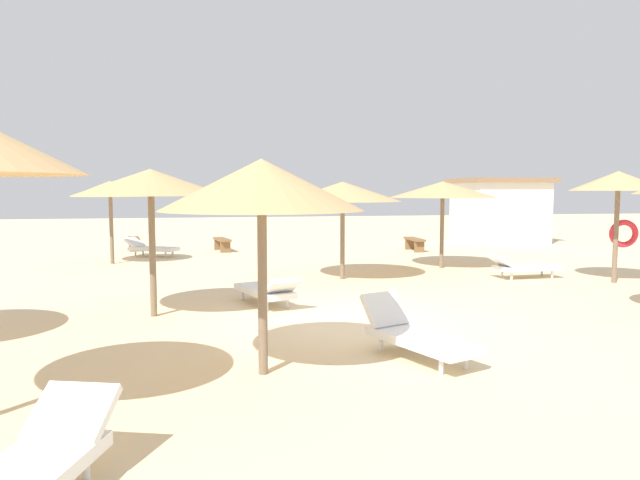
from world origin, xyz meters
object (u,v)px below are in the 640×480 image
(bench_1, at_px, (222,242))
(parasol_4, at_px, (618,183))
(parasol_6, at_px, (343,192))
(bench_2, at_px, (134,241))
(parasol_1, at_px, (110,189))
(lounger_3, at_px, (267,290))
(parasol_7, at_px, (443,190))
(bench_0, at_px, (414,242))
(parasol_2, at_px, (262,185))
(beach_cabana, at_px, (499,210))
(lounger_1, at_px, (150,248))
(lounger_4, at_px, (523,267))
(lounger_0, at_px, (22,473))
(parasol_3, at_px, (151,183))
(lounger_2, at_px, (415,335))

(bench_1, bearing_deg, parasol_4, -45.16)
(parasol_6, distance_m, bench_2, 10.78)
(parasol_1, relative_size, lounger_3, 1.29)
(parasol_7, bearing_deg, bench_0, 78.65)
(parasol_2, relative_size, beach_cabana, 0.71)
(lounger_1, distance_m, bench_0, 9.72)
(parasol_7, relative_size, lounger_4, 1.61)
(parasol_2, distance_m, lounger_0, 4.00)
(parasol_1, height_order, parasol_3, parasol_3)
(parasol_4, height_order, parasol_6, parasol_4)
(bench_0, height_order, beach_cabana, beach_cabana)
(parasol_6, height_order, bench_0, parasol_6)
(parasol_3, distance_m, lounger_0, 6.84)
(lounger_2, distance_m, beach_cabana, 18.88)
(parasol_1, relative_size, bench_0, 1.72)
(parasol_2, xyz_separation_m, parasol_4, (9.34, 5.36, 0.12))
(parasol_4, relative_size, lounger_1, 1.41)
(parasol_2, distance_m, parasol_6, 7.81)
(parasol_4, xyz_separation_m, lounger_4, (-1.87, 1.09, -2.18))
(parasol_3, xyz_separation_m, bench_1, (1.57, 11.14, -2.09))
(parasol_6, height_order, parasol_7, parasol_7)
(lounger_0, bearing_deg, lounger_3, 70.49)
(bench_2, bearing_deg, lounger_1, -70.86)
(parasol_3, height_order, lounger_3, parasol_3)
(parasol_4, height_order, beach_cabana, beach_cabana)
(parasol_4, xyz_separation_m, bench_0, (-2.20, 8.12, -2.14))
(parasol_6, height_order, lounger_3, parasol_6)
(parasol_3, xyz_separation_m, bench_0, (8.78, 9.79, -2.09))
(parasol_4, distance_m, bench_2, 16.68)
(lounger_1, distance_m, lounger_3, 9.77)
(lounger_2, xyz_separation_m, bench_0, (5.03, 13.21, 0.02))
(bench_1, bearing_deg, lounger_4, -48.00)
(lounger_3, bearing_deg, lounger_2, -67.83)
(bench_2, bearing_deg, parasol_6, -54.19)
(parasol_7, bearing_deg, lounger_3, -141.50)
(parasol_6, bearing_deg, lounger_4, -10.18)
(lounger_0, bearing_deg, parasol_6, 64.61)
(parasol_6, distance_m, parasol_7, 3.70)
(lounger_0, distance_m, bench_1, 17.73)
(lounger_1, bearing_deg, lounger_0, -87.93)
(lounger_3, bearing_deg, parasol_2, -96.80)
(parasol_1, distance_m, lounger_3, 8.81)
(lounger_0, height_order, beach_cabana, beach_cabana)
(beach_cabana, bearing_deg, lounger_1, -169.53)
(parasol_3, relative_size, lounger_0, 1.34)
(lounger_1, xyz_separation_m, bench_0, (9.72, -0.03, 0.03))
(lounger_0, xyz_separation_m, lounger_4, (9.46, 9.26, -0.00))
(lounger_3, bearing_deg, parasol_3, -165.73)
(parasol_4, distance_m, lounger_1, 14.60)
(lounger_3, relative_size, beach_cabana, 0.53)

